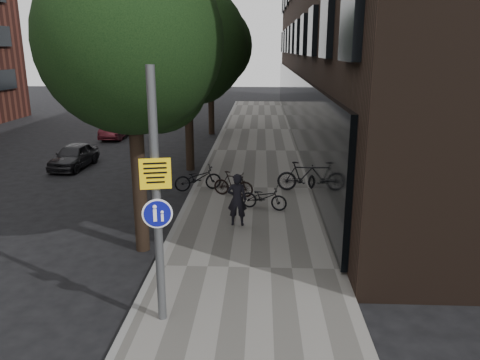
# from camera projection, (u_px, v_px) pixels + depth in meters

# --- Properties ---
(sidewalk) EXTENTS (4.50, 60.00, 0.12)m
(sidewalk) POSITION_uv_depth(u_px,v_px,m) (254.00, 189.00, 17.52)
(sidewalk) COLOR slate
(sidewalk) RESTS_ON ground
(curb_edge) EXTENTS (0.15, 60.00, 0.13)m
(curb_edge) POSITION_uv_depth(u_px,v_px,m) (195.00, 188.00, 17.62)
(curb_edge) COLOR slate
(curb_edge) RESTS_ON ground
(street_tree_near) EXTENTS (4.40, 4.40, 7.50)m
(street_tree_near) POSITION_uv_depth(u_px,v_px,m) (136.00, 49.00, 11.13)
(street_tree_near) COLOR black
(street_tree_near) RESTS_ON ground
(street_tree_mid) EXTENTS (5.00, 5.00, 7.80)m
(street_tree_mid) POSITION_uv_depth(u_px,v_px,m) (189.00, 49.00, 19.30)
(street_tree_mid) COLOR black
(street_tree_mid) RESTS_ON ground
(street_tree_far) EXTENTS (5.00, 5.00, 7.80)m
(street_tree_far) POSITION_uv_depth(u_px,v_px,m) (212.00, 49.00, 27.96)
(street_tree_far) COLOR black
(street_tree_far) RESTS_ON ground
(signpost) EXTENTS (0.54, 0.16, 4.75)m
(signpost) POSITION_uv_depth(u_px,v_px,m) (157.00, 200.00, 8.36)
(signpost) COLOR #595B5E
(signpost) RESTS_ON sidewalk
(pedestrian) EXTENTS (0.58, 0.39, 1.56)m
(pedestrian) POSITION_uv_depth(u_px,v_px,m) (237.00, 200.00, 13.57)
(pedestrian) COLOR black
(pedestrian) RESTS_ON sidewalk
(parked_bike_facade_near) EXTENTS (1.61, 0.94, 0.80)m
(parked_bike_facade_near) POSITION_uv_depth(u_px,v_px,m) (264.00, 197.00, 15.03)
(parked_bike_facade_near) COLOR black
(parked_bike_facade_near) RESTS_ON sidewalk
(parked_bike_facade_far) EXTENTS (1.84, 0.64, 1.09)m
(parked_bike_facade_far) POSITION_uv_depth(u_px,v_px,m) (302.00, 176.00, 16.94)
(parked_bike_facade_far) COLOR black
(parked_bike_facade_far) RESTS_ON sidewalk
(parked_bike_curb_near) EXTENTS (1.83, 1.16, 0.91)m
(parked_bike_curb_near) POSITION_uv_depth(u_px,v_px,m) (198.00, 178.00, 17.05)
(parked_bike_curb_near) COLOR black
(parked_bike_curb_near) RESTS_ON sidewalk
(parked_bike_curb_far) EXTENTS (1.53, 0.83, 0.88)m
(parked_bike_curb_far) POSITION_uv_depth(u_px,v_px,m) (233.00, 184.00, 16.37)
(parked_bike_curb_far) COLOR black
(parked_bike_curb_far) RESTS_ON sidewalk
(parked_car_near) EXTENTS (1.50, 3.25, 1.08)m
(parked_car_near) POSITION_uv_depth(u_px,v_px,m) (74.00, 156.00, 20.77)
(parked_car_near) COLOR black
(parked_car_near) RESTS_ON ground
(parked_car_mid) EXTENTS (1.25, 3.39, 1.11)m
(parked_car_mid) POSITION_uv_depth(u_px,v_px,m) (117.00, 129.00, 27.79)
(parked_car_mid) COLOR #4E161E
(parked_car_mid) RESTS_ON ground
(parked_car_far) EXTENTS (1.74, 4.08, 1.17)m
(parked_car_far) POSITION_uv_depth(u_px,v_px,m) (150.00, 108.00, 37.14)
(parked_car_far) COLOR #1A222F
(parked_car_far) RESTS_ON ground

